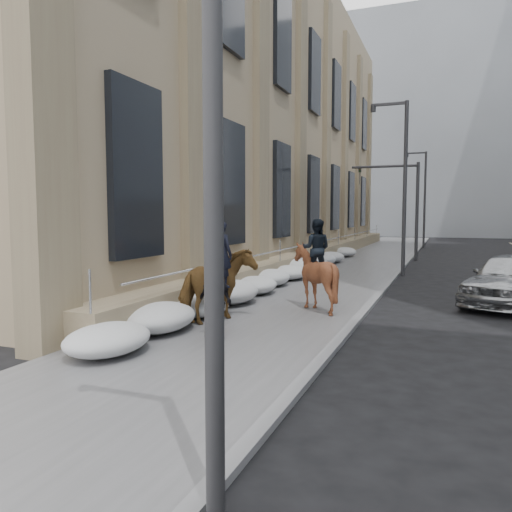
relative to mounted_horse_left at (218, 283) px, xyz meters
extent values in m
plane|color=black|center=(0.67, -1.51, -1.13)|extent=(140.00, 140.00, 0.00)
cube|color=#525255|center=(0.67, 8.49, -1.07)|extent=(5.00, 80.00, 0.12)
cube|color=slate|center=(3.29, 8.49, -1.07)|extent=(0.24, 80.00, 0.12)
cube|color=#998364|center=(-4.63, 18.49, 7.87)|extent=(5.00, 44.00, 18.00)
cube|color=#76644C|center=(-1.58, 18.49, -0.68)|extent=(1.10, 44.00, 0.90)
cylinder|color=silver|center=(-1.13, 18.49, 0.22)|extent=(0.06, 42.00, 0.06)
cube|color=#76644C|center=(-2.18, 8.49, 6.97)|extent=(0.70, 1.20, 16.20)
cube|color=black|center=(-2.03, 11.49, 2.87)|extent=(0.20, 2.20, 4.50)
cube|color=slate|center=(4.67, 58.49, 12.87)|extent=(30.00, 12.00, 28.00)
cube|color=gray|center=(-5.33, 70.49, 8.87)|extent=(24.00, 12.00, 20.00)
cylinder|color=#2D2D30|center=(3.57, -7.51, 2.87)|extent=(0.18, 0.18, 8.00)
cylinder|color=#2D2D30|center=(3.57, 12.49, 2.87)|extent=(0.18, 0.18, 8.00)
cube|color=#2D2D30|center=(2.77, 12.49, 6.77)|extent=(1.60, 0.15, 0.12)
cylinder|color=#2D2D30|center=(2.07, 12.49, 6.62)|extent=(0.24, 0.24, 0.30)
cylinder|color=#2D2D30|center=(3.57, 32.49, 2.87)|extent=(0.18, 0.18, 8.00)
cube|color=#2D2D30|center=(2.77, 32.49, 6.77)|extent=(1.60, 0.15, 0.12)
cylinder|color=#2D2D30|center=(2.07, 32.49, 6.62)|extent=(0.24, 0.24, 0.30)
cylinder|color=#2D2D30|center=(3.67, 20.49, 1.87)|extent=(0.20, 0.20, 6.00)
cylinder|color=#2D2D30|center=(1.67, 20.49, 4.67)|extent=(4.00, 0.16, 0.16)
imported|color=black|center=(0.17, 20.49, 4.17)|extent=(0.18, 0.22, 1.10)
ellipsoid|color=silver|center=(-0.78, -1.51, -0.67)|extent=(1.50, 2.10, 0.68)
ellipsoid|color=silver|center=(-0.73, 2.49, -0.65)|extent=(1.60, 2.20, 0.72)
ellipsoid|color=silver|center=(-0.83, 6.49, -0.69)|extent=(1.40, 2.00, 0.64)
ellipsoid|color=silver|center=(-0.68, 10.49, -0.63)|extent=(1.70, 2.30, 0.76)
ellipsoid|color=silver|center=(-0.78, 14.49, -0.68)|extent=(1.50, 2.10, 0.66)
imported|color=#523718|center=(0.00, -0.01, -0.08)|extent=(1.64, 2.41, 1.86)
imported|color=black|center=(0.00, 0.14, 0.73)|extent=(0.73, 0.59, 1.73)
imported|color=#502816|center=(1.94, 2.44, -0.05)|extent=(1.70, 1.88, 1.93)
imported|color=black|center=(1.94, 2.59, 0.75)|extent=(0.89, 0.72, 1.72)
imported|color=black|center=(0.70, -1.61, -0.15)|extent=(1.10, 0.81, 1.73)
camera|label=1|loc=(5.51, -11.50, 1.78)|focal=35.00mm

